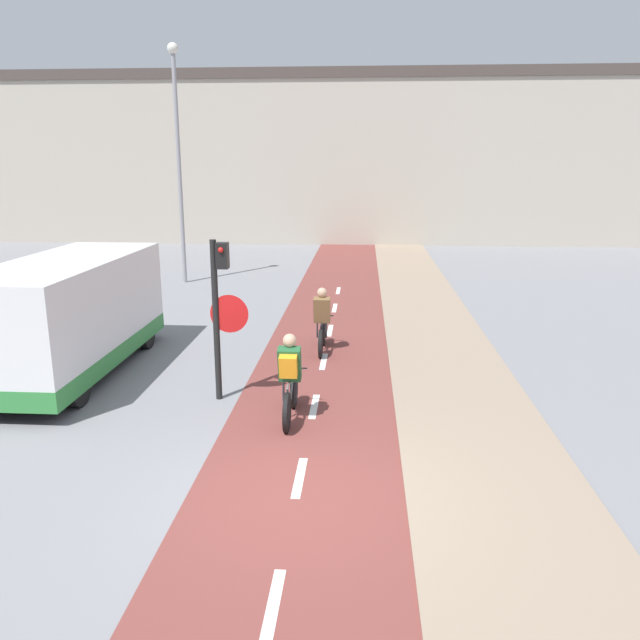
% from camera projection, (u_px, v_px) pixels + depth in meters
% --- Properties ---
extents(ground_plane, '(120.00, 120.00, 0.00)m').
position_uv_depth(ground_plane, '(296.00, 498.00, 7.83)').
color(ground_plane, gray).
extents(bike_lane, '(2.75, 60.00, 0.02)m').
position_uv_depth(bike_lane, '(296.00, 497.00, 7.83)').
color(bike_lane, brown).
rests_on(bike_lane, ground_plane).
extents(sidewalk_strip, '(2.40, 60.00, 0.05)m').
position_uv_depth(sidewalk_strip, '(504.00, 504.00, 7.65)').
color(sidewalk_strip, gray).
rests_on(sidewalk_strip, ground_plane).
extents(building_row_background, '(60.00, 5.20, 8.55)m').
position_uv_depth(building_row_background, '(350.00, 159.00, 33.19)').
color(building_row_background, '#B2A899').
rests_on(building_row_background, ground_plane).
extents(traffic_light_pole, '(0.67, 0.25, 2.84)m').
position_uv_depth(traffic_light_pole, '(220.00, 302.00, 10.70)').
color(traffic_light_pole, black).
rests_on(traffic_light_pole, ground_plane).
extents(street_lamp_far, '(0.36, 0.36, 7.84)m').
position_uv_depth(street_lamp_far, '(178.00, 143.00, 20.79)').
color(street_lamp_far, gray).
rests_on(street_lamp_far, ground_plane).
extents(cyclist_near, '(0.46, 1.64, 1.46)m').
position_uv_depth(cyclist_near, '(290.00, 379.00, 10.04)').
color(cyclist_near, black).
rests_on(cyclist_near, ground_plane).
extents(cyclist_far, '(0.46, 1.59, 1.45)m').
position_uv_depth(cyclist_far, '(322.00, 323.00, 13.75)').
color(cyclist_far, black).
rests_on(cyclist_far, ground_plane).
extents(van, '(1.98, 5.38, 2.28)m').
position_uv_depth(van, '(70.00, 318.00, 12.27)').
color(van, silver).
rests_on(van, ground_plane).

